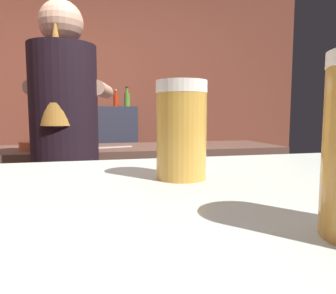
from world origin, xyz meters
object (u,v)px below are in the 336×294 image
bartender (65,143)px  mixing_bowl (36,146)px  bottle_vinegar (55,96)px  bottle_soy (127,99)px  chefs_knife (114,147)px  knife_block (188,130)px  bottle_olive_oil (79,97)px  bottle_hot_sauce (116,100)px  pint_glass_near (181,130)px

bartender → mixing_bowl: (-0.21, 0.39, -0.04)m
bottle_vinegar → bottle_soy: bottle_vinegar is taller
bartender → chefs_knife: (0.28, 0.41, -0.07)m
knife_block → bottle_olive_oil: bottle_olive_oil is taller
mixing_bowl → bottle_vinegar: 1.32m
chefs_knife → bottle_olive_oil: (-0.26, 1.20, 0.39)m
bottle_soy → bottle_hot_sauce: 0.14m
bottle_soy → bottle_hot_sauce: bottle_soy is taller
chefs_knife → pint_glass_near: pint_glass_near is taller
chefs_knife → bottle_hot_sauce: bottle_hot_sauce is taller
mixing_bowl → bottle_soy: (0.71, 1.18, 0.36)m
mixing_bowl → chefs_knife: 0.49m
chefs_knife → bottle_vinegar: (-0.50, 1.25, 0.40)m
chefs_knife → bottle_olive_oil: 1.29m
bartender → bottle_hot_sauce: size_ratio=9.47×
bartender → bottle_olive_oil: bearing=10.7°
chefs_knife → bottle_vinegar: bearing=98.4°
mixing_bowl → bottle_soy: bottle_soy is taller
mixing_bowl → bottle_hot_sauce: (0.60, 1.26, 0.35)m
bottle_olive_oil → bottle_hot_sauce: bearing=7.7°
knife_block → bottle_soy: bottle_soy is taller
mixing_bowl → bottle_vinegar: bearing=90.4°
bottle_olive_oil → bottle_hot_sauce: (0.37, 0.05, -0.02)m
mixing_bowl → chefs_knife: bearing=1.6°
mixing_bowl → bottle_olive_oil: size_ratio=0.79×
bottle_olive_oil → bottle_hot_sauce: 0.37m
mixing_bowl → bottle_hot_sauce: bearing=64.7°
pint_glass_near → bottle_olive_oil: 2.89m
mixing_bowl → chefs_knife: mixing_bowl is taller
bartender → mixing_bowl: size_ratio=8.89×
chefs_knife → pint_glass_near: (-0.02, -1.67, 0.19)m
bottle_vinegar → bottle_hot_sauce: 0.61m
pint_glass_near → bottle_vinegar: (-0.49, 2.92, 0.21)m
chefs_knife → bartender: bearing=-138.1°
bartender → bottle_hot_sauce: bartender is taller
bottle_olive_oil → chefs_knife: bearing=-77.6°
knife_block → bottle_olive_oil: bearing=125.9°
pint_glass_near → bottle_soy: size_ratio=0.67×
bottle_vinegar → bottle_olive_oil: size_ratio=1.06×
bartender → mixing_bowl: bearing=39.5°
bartender → mixing_bowl: bartender is taller
bottle_vinegar → bottle_soy: size_ratio=1.26×
mixing_bowl → chefs_knife: size_ratio=0.80×
mixing_bowl → pint_glass_near: size_ratio=1.40×
chefs_knife → bottle_hot_sauce: 1.31m
knife_block → bottle_hot_sauce: size_ratio=1.54×
bartender → bottle_vinegar: (-0.22, 1.65, 0.33)m
bartender → bottle_soy: bearing=-6.1°
bartender → bottle_olive_oil: (0.02, 1.60, 0.33)m
pint_glass_near → bottle_vinegar: bottle_vinegar is taller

